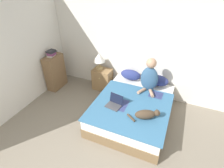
{
  "coord_description": "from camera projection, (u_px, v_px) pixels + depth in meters",
  "views": [
    {
      "loc": [
        0.77,
        -0.79,
        2.79
      ],
      "look_at": [
        -0.42,
        1.98,
        0.82
      ],
      "focal_mm": 28.0,
      "sensor_mm": 36.0,
      "label": 1
    }
  ],
  "objects": [
    {
      "name": "bookshelf",
      "position": [
        55.0,
        72.0,
        4.73
      ],
      "size": [
        0.27,
        0.56,
        0.93
      ],
      "color": "brown",
      "rests_on": "ground_plane"
    },
    {
      "name": "nightstand",
      "position": [
        102.0,
        79.0,
        4.76
      ],
      "size": [
        0.49,
        0.37,
        0.59
      ],
      "color": "#937047",
      "rests_on": "ground_plane"
    },
    {
      "name": "laptop_open",
      "position": [
        114.0,
        103.0,
        3.55
      ],
      "size": [
        0.33,
        0.3,
        0.22
      ],
      "rotation": [
        0.0,
        0.0,
        -0.17
      ],
      "color": "#424247",
      "rests_on": "bed"
    },
    {
      "name": "cat_tabby",
      "position": [
        146.0,
        114.0,
        3.22
      ],
      "size": [
        0.59,
        0.36,
        0.19
      ],
      "rotation": [
        0.0,
        0.0,
        0.46
      ],
      "color": "#473828",
      "rests_on": "bed"
    },
    {
      "name": "wall_side",
      "position": [
        14.0,
        56.0,
        3.68
      ],
      "size": [
        0.05,
        4.05,
        2.55
      ],
      "color": "silver",
      "rests_on": "ground_plane"
    },
    {
      "name": "bed",
      "position": [
        133.0,
        109.0,
        3.82
      ],
      "size": [
        1.54,
        1.91,
        0.47
      ],
      "color": "brown",
      "rests_on": "ground_plane"
    },
    {
      "name": "wall_back",
      "position": [
        147.0,
        48.0,
        4.06
      ],
      "size": [
        5.89,
        0.05,
        2.55
      ],
      "color": "silver",
      "rests_on": "ground_plane"
    },
    {
      "name": "table_lamp",
      "position": [
        99.0,
        58.0,
        4.45
      ],
      "size": [
        0.3,
        0.3,
        0.45
      ],
      "color": "tan",
      "rests_on": "nightstand"
    },
    {
      "name": "pillow_far",
      "position": [
        158.0,
        80.0,
        4.13
      ],
      "size": [
        0.5,
        0.25,
        0.26
      ],
      "color": "navy",
      "rests_on": "bed"
    },
    {
      "name": "person_sitting",
      "position": [
        149.0,
        77.0,
        3.84
      ],
      "size": [
        0.39,
        0.38,
        0.79
      ],
      "color": "#33567A",
      "rests_on": "bed"
    },
    {
      "name": "pillow_near",
      "position": [
        131.0,
        75.0,
        4.35
      ],
      "size": [
        0.5,
        0.25,
        0.26
      ],
      "color": "navy",
      "rests_on": "bed"
    },
    {
      "name": "book_stack_top",
      "position": [
        51.0,
        53.0,
        4.43
      ],
      "size": [
        0.21,
        0.24,
        0.16
      ],
      "color": "beige",
      "rests_on": "bookshelf"
    }
  ]
}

